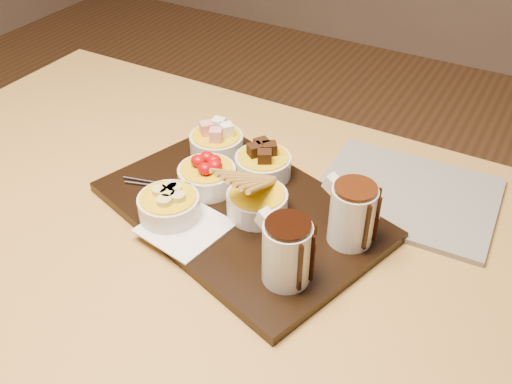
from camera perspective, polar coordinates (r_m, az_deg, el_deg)
The scene contains 12 objects.
dining_table at distance 1.06m, azimuth -7.66°, elevation -5.23°, with size 1.20×0.80×0.75m.
serving_board at distance 0.95m, azimuth -1.57°, elevation -1.88°, with size 0.46×0.30×0.02m, color black.
napkin at distance 0.91m, azimuth -7.10°, elevation -3.50°, with size 0.12×0.12×0.00m, color white.
bowl_marshmallows at distance 1.07m, azimuth -3.97°, elevation 4.78°, with size 0.10×0.10×0.04m, color silver.
bowl_cake at distance 1.01m, azimuth 0.70°, elevation 2.63°, with size 0.10×0.10×0.04m, color silver.
bowl_strawberries at distance 0.98m, azimuth -4.92°, elevation 1.43°, with size 0.10×0.10×0.04m, color silver.
bowl_biscotti at distance 0.92m, azimuth 0.11°, elevation -1.14°, with size 0.10×0.10×0.04m, color silver.
bowl_bananas at distance 0.93m, azimuth -8.68°, elevation -1.49°, with size 0.10×0.10×0.04m, color silver.
pitcher_dark_chocolate at distance 0.80m, azimuth 3.10°, elevation -6.12°, with size 0.07×0.07×0.10m, color silver.
pitcher_milk_chocolate at distance 0.87m, azimuth 9.60°, elevation -2.31°, with size 0.07×0.07×0.10m, color silver.
fondue_skewers at distance 0.99m, azimuth -6.36°, elevation 0.37°, with size 0.26×0.03×0.01m, color silver, non-canonical shape.
newspaper at distance 1.03m, azimuth 14.84°, elevation -0.25°, with size 0.30×0.24×0.01m, color beige.
Camera 1 is at (0.50, -0.60, 1.37)m, focal length 40.00 mm.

